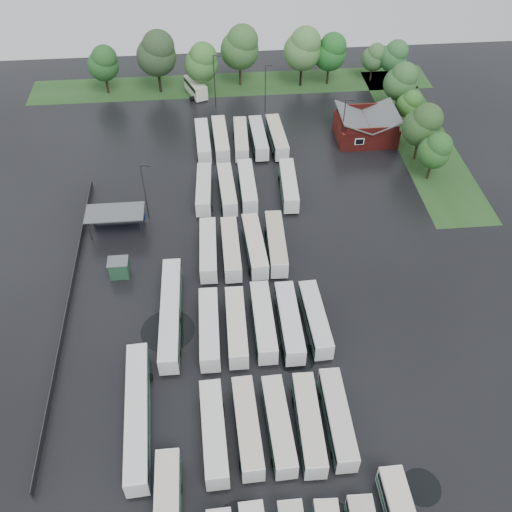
{
  "coord_description": "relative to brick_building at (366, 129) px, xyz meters",
  "views": [
    {
      "loc": [
        -2.89,
        -42.11,
        54.84
      ],
      "look_at": [
        2.0,
        12.0,
        2.5
      ],
      "focal_mm": 40.0,
      "sensor_mm": 36.0,
      "label": 1
    }
  ],
  "objects": [
    {
      "name": "bus_r5c3",
      "position": [
        -18.86,
        -0.72,
        -0.23
      ],
      "size": [
        2.6,
        10.77,
        2.98
      ],
      "rotation": [
        0.0,
        0.0,
        0.03
      ],
      "color": "silver",
      "rests_on": "ground"
    },
    {
      "name": "bus_r5c0",
      "position": [
        -28.38,
        -0.68,
        -0.24
      ],
      "size": [
        2.62,
        10.7,
        2.96
      ],
      "rotation": [
        0.0,
        0.0,
        0.03
      ],
      "color": "silver",
      "rests_on": "ground"
    },
    {
      "name": "lamp_post_nw",
      "position": [
        -36.79,
        -18.53,
        3.66
      ],
      "size": [
        1.46,
        0.29,
        9.51
      ],
      "color": "#2D2D30",
      "rests_on": "ground"
    },
    {
      "name": "lamp_post_ne",
      "position": [
        -4.76,
        -2.88,
        3.55
      ],
      "size": [
        1.44,
        0.28,
        9.34
      ],
      "color": "#2D2D30",
      "rests_on": "ground"
    },
    {
      "name": "west_fence",
      "position": [
        -46.2,
        -34.77,
        -1.27
      ],
      "size": [
        0.1,
        50.0,
        1.2
      ],
      "primitive_type": "cube",
      "color": "#2D2D30",
      "rests_on": "ground"
    },
    {
      "name": "tree_north_6",
      "position": [
        6.28,
        21.19,
        3.14
      ],
      "size": [
        4.71,
        4.71,
        7.79
      ],
      "color": "black",
      "rests_on": "ground"
    },
    {
      "name": "tree_east_1",
      "position": [
        7.12,
        -7.15,
        4.77
      ],
      "size": [
        6.23,
        6.23,
        10.31
      ],
      "color": "#332614",
      "rests_on": "ground"
    },
    {
      "name": "tree_north_2",
      "position": [
        -27.82,
        18.12,
        4.98
      ],
      "size": [
        6.42,
        6.42,
        10.64
      ],
      "color": "black",
      "rests_on": "ground"
    },
    {
      "name": "lamp_post_back_w",
      "position": [
        -25.57,
        13.25,
        4.11
      ],
      "size": [
        1.59,
        0.31,
        10.29
      ],
      "color": "#2D2D30",
      "rests_on": "ground"
    },
    {
      "name": "bus_r1c1",
      "position": [
        -25.07,
        -54.97,
        -0.23
      ],
      "size": [
        2.66,
        10.77,
        2.98
      ],
      "rotation": [
        0.0,
        0.0,
        0.04
      ],
      "color": "silver",
      "rests_on": "ground"
    },
    {
      "name": "tree_north_5",
      "position": [
        -2.78,
        20.52,
        4.92
      ],
      "size": [
        6.37,
        6.37,
        10.55
      ],
      "color": "black",
      "rests_on": "ground"
    },
    {
      "name": "minibus",
      "position": [
        -29.34,
        18.44,
        -0.27
      ],
      "size": [
        4.57,
        7.03,
        2.88
      ],
      "rotation": [
        0.0,
        0.0,
        0.36
      ],
      "color": "silver",
      "rests_on": "ground"
    },
    {
      "name": "bus_r3c3",
      "position": [
        -18.94,
        -27.65,
        -0.17
      ],
      "size": [
        2.66,
        11.12,
        3.08
      ],
      "rotation": [
        0.0,
        0.0,
        -0.03
      ],
      "color": "silver",
      "rests_on": "ground"
    },
    {
      "name": "bus_r2c4",
      "position": [
        -15.77,
        -41.39,
        -0.25
      ],
      "size": [
        2.69,
        10.65,
        2.94
      ],
      "rotation": [
        0.0,
        0.0,
        0.04
      ],
      "color": "silver",
      "rests_on": "ground"
    },
    {
      "name": "tree_east_0",
      "position": [
        7.59,
        -12.75,
        3.58
      ],
      "size": [
        5.11,
        5.11,
        8.47
      ],
      "color": "#2D2119",
      "rests_on": "ground"
    },
    {
      "name": "utility_hut",
      "position": [
        -40.2,
        -30.17,
        -0.55
      ],
      "size": [
        2.7,
        2.2,
        2.62
      ],
      "color": "#1C4329",
      "rests_on": "ground"
    },
    {
      "name": "bus_r2c2",
      "position": [
        -22.06,
        -41.27,
        -0.18
      ],
      "size": [
        2.41,
        11.01,
        3.06
      ],
      "rotation": [
        0.0,
        0.0,
        0.01
      ],
      "color": "silver",
      "rests_on": "ground"
    },
    {
      "name": "tree_east_3",
      "position": [
        7.84,
        8.08,
        4.55
      ],
      "size": [
        6.02,
        6.02,
        9.97
      ],
      "color": "#342317",
      "rests_on": "ground"
    },
    {
      "name": "tree_east_4",
      "position": [
        9.77,
        19.8,
        3.91
      ],
      "size": [
        5.44,
        5.42,
        8.98
      ],
      "color": "black",
      "rests_on": "ground"
    },
    {
      "name": "wash_shed",
      "position": [
        -41.2,
        -20.74,
        1.12
      ],
      "size": [
        8.2,
        4.2,
        3.58
      ],
      "color": "#2D2D30",
      "rests_on": "ground"
    },
    {
      "name": "puddle_2",
      "position": [
        -33.69,
        -40.32,
        -1.86
      ],
      "size": [
        6.63,
        6.63,
        0.01
      ],
      "primitive_type": "cylinder",
      "color": "black",
      "rests_on": "ground"
    },
    {
      "name": "grass_strip_north",
      "position": [
        -22.0,
        22.03,
        -1.86
      ],
      "size": [
        80.0,
        10.0,
        0.01
      ],
      "primitive_type": "cube",
      "color": "#1F4118",
      "rests_on": "ground"
    },
    {
      "name": "bus_r2c3",
      "position": [
        -18.95,
        -41.67,
        -0.17
      ],
      "size": [
        2.42,
        11.08,
        3.08
      ],
      "rotation": [
        0.0,
        0.0,
        0.01
      ],
      "color": "silver",
      "rests_on": "ground"
    },
    {
      "name": "tree_north_3",
      "position": [
        -20.23,
        21.69,
        6.04
      ],
      "size": [
        7.42,
        7.42,
        12.29
      ],
      "color": "#372618",
      "rests_on": "ground"
    },
    {
      "name": "ground",
      "position": [
        -24.0,
        -42.77,
        -1.87
      ],
      "size": [
        160.0,
        160.0,
        0.0
      ],
      "primitive_type": "plane",
      "color": "black",
      "rests_on": "ground"
    },
    {
      "name": "bus_r3c1",
      "position": [
        -25.2,
        -28.13,
        -0.23
      ],
      "size": [
        2.36,
        10.7,
        2.97
      ],
      "rotation": [
        0.0,
        0.0,
        0.01
      ],
      "color": "silver",
      "rests_on": "ground"
    },
    {
      "name": "tree_north_1",
      "position": [
        -36.13,
        20.17,
        6.15
      ],
      "size": [
        7.52,
        7.52,
        12.46
      ],
      "color": "black",
      "rests_on": "ground"
    },
    {
      "name": "bus_r3c2",
      "position": [
        -21.91,
        -27.82,
        -0.2
      ],
      "size": [
        2.86,
        11.01,
        3.04
      ],
      "rotation": [
        0.0,
        0.0,
        0.05
      ],
      "color": "silver",
      "rests_on": "ground"
    },
    {
      "name": "bus_r2c1",
      "position": [
        -25.34,
        -41.72,
        -0.23
      ],
      "size": [
        2.37,
        10.74,
        2.98
      ],
      "rotation": [
        0.0,
        0.0,
        -0.01
      ],
      "color": "silver",
      "rests_on": "ground"
    },
    {
      "name": "puddle_4",
      "position": [
        -8.62,
        -62.06,
        -1.86
      ],
      "size": [
        3.91,
        3.91,
        0.01
      ],
      "primitive_type": "cylinder",
      "color": "black",
      "rests_on": "ground"
    },
    {
      "name": "tree_north_4",
      "position": [
        -8.26,
        20.27,
        5.88
      ],
      "size": [
        7.27,
        7.27,
        12.03
      ],
      "color": "black",
      "rests_on": "ground"
    },
    {
      "name": "bus_r1c3",
      "position": [
        -18.74,
        -55.19,
        -0.21
      ],
      "size": [
        2.51,
        10.88,
        3.02
      ],
      "rotation": [
        0.0,
        0.0,
        -0.02
      ],
      "color": "silver",
      "rests_on": "ground"
    },
    {
      "name": "brick_building",
      "position": [
        0.0,
        0.0,
        0.0
      ],
      "size": [
        10.07,
        8.6,
        5.39
      ],
      "color": "maroon",
      "rests_on": "ground"
    },
    {
      "name": "bus_r4c1",
      "position": [
        -25.01,
        -14.67,
        -0.25
      ],
      "size": [
        2.67,
        10.63,
        2.94
      ],
      "rotation": [
        0.0,
        0.0,
        0.04
      ],
      "color": "silver",
      "rests_on": "ground"
    },
    {
      "name": "bus_r1c0",
      "position": [
        -28.53,
        -55.3,
        -0.18
      ],
      "size": [
        2.71,
        11.06,
        3.06
      ],
      "rotation": [
        0.0,
        0.0,
        0.03
      ],
      "color": "silver",
      "rests_on": "ground"
    },
    {
      "name": "lamp_post_back_e",
      "position": [
        -16.39,
        10.91,
        3.49
      ],
      "size": [
        1.42,
        0.28,
        9.22
      ],
      "color": "#2D2D30",
      "rests_on": "ground"
    },
    {
      "name": "bus_r3c0",
      "position": [
        -28.28,
        -27.99,
        -0.23
      ],
      "size": [
        2.48,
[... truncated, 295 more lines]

